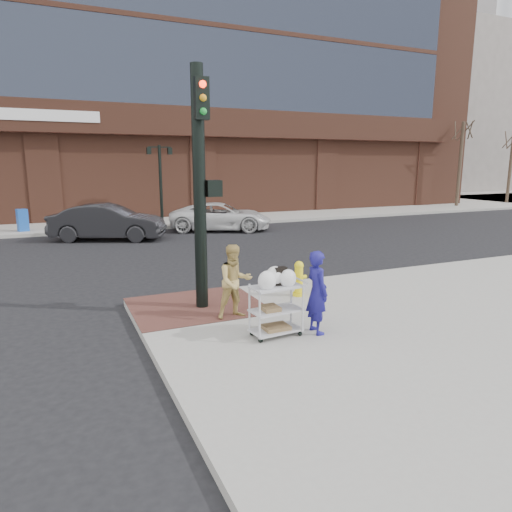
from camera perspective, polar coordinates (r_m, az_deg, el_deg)
name	(u,v)px	position (r m, az deg, el deg)	size (l,w,h in m)	color
ground	(237,321)	(9.56, -2.37, -8.15)	(220.00, 220.00, 0.00)	black
sidewalk_far	(235,197)	(43.47, -2.59, 7.35)	(65.00, 36.00, 0.15)	gray
brick_curb_ramp	(197,306)	(10.14, -7.44, -6.16)	(2.80, 2.40, 0.01)	#582E29
bank_building	(151,24)	(41.70, -13.00, 26.43)	(42.00, 26.00, 28.00)	brown
filler_block	(420,117)	(63.71, 19.81, 16.06)	(14.00, 20.00, 18.00)	slate
bare_tree_a	(464,120)	(37.06, 24.54, 15.22)	(1.80, 1.80, 7.20)	#382B21
lamp_post	(160,175)	(24.96, -11.87, 9.89)	(1.32, 0.22, 4.00)	black
traffic_signal_pole	(201,182)	(9.58, -6.92, 9.13)	(0.61, 0.51, 5.00)	black
woman_blue	(317,292)	(8.38, 7.64, -4.50)	(0.56, 0.37, 1.54)	navy
pedestrian_tan	(235,282)	(9.13, -2.65, -3.21)	(0.73, 0.57, 1.50)	tan
sedan_dark	(108,222)	(20.38, -18.03, 4.06)	(1.64, 4.69, 1.55)	black
minivan_white	(221,217)	(22.29, -4.43, 4.93)	(2.24, 4.87, 1.35)	silver
utility_cart	(276,305)	(8.21, 2.52, -6.19)	(0.95, 0.58, 1.26)	#B3B4B9
fire_hydrant	(299,278)	(10.75, 5.37, -2.76)	(0.39, 0.27, 0.83)	yellow
newsbox_blue	(23,220)	(23.58, -27.16, 4.01)	(0.43, 0.39, 1.02)	blue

